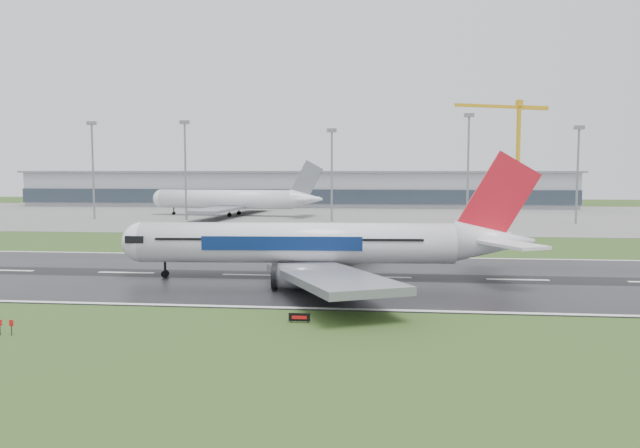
# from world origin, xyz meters

# --- Properties ---
(ground) EXTENTS (520.00, 520.00, 0.00)m
(ground) POSITION_xyz_m (0.00, 0.00, 0.00)
(ground) COLOR #2A471A
(ground) RESTS_ON ground
(runway) EXTENTS (400.00, 45.00, 0.10)m
(runway) POSITION_xyz_m (0.00, 0.00, 0.05)
(runway) COLOR black
(runway) RESTS_ON ground
(apron) EXTENTS (400.00, 130.00, 0.08)m
(apron) POSITION_xyz_m (0.00, 125.00, 0.04)
(apron) COLOR slate
(apron) RESTS_ON ground
(terminal) EXTENTS (240.00, 36.00, 15.00)m
(terminal) POSITION_xyz_m (0.00, 185.00, 7.50)
(terminal) COLOR #91939C
(terminal) RESTS_ON ground
(main_airliner) EXTENTS (64.64, 61.93, 18.02)m
(main_airliner) POSITION_xyz_m (31.76, -1.93, 9.11)
(main_airliner) COLOR white
(main_airliner) RESTS_ON runway
(parked_airliner) EXTENTS (70.14, 66.26, 18.72)m
(parked_airliner) POSITION_xyz_m (-13.01, 120.23, 9.44)
(parked_airliner) COLOR silver
(parked_airliner) RESTS_ON apron
(tower_crane) EXTENTS (45.56, 22.17, 47.74)m
(tower_crane) POSITION_xyz_m (101.30, 200.00, 23.87)
(tower_crane) COLOR gold
(tower_crane) RESTS_ON ground
(runway_sign) EXTENTS (2.31, 0.44, 1.04)m
(runway_sign) POSITION_xyz_m (31.44, -28.29, 0.52)
(runway_sign) COLOR black
(runway_sign) RESTS_ON ground
(floodmast_1) EXTENTS (0.64, 0.64, 30.72)m
(floodmast_1) POSITION_xyz_m (-54.28, 100.00, 15.36)
(floodmast_1) COLOR gray
(floodmast_1) RESTS_ON ground
(floodmast_2) EXTENTS (0.64, 0.64, 30.76)m
(floodmast_2) POSITION_xyz_m (-23.25, 100.00, 15.38)
(floodmast_2) COLOR gray
(floodmast_2) RESTS_ON ground
(floodmast_3) EXTENTS (0.64, 0.64, 27.90)m
(floodmast_3) POSITION_xyz_m (23.87, 100.00, 13.95)
(floodmast_3) COLOR gray
(floodmast_3) RESTS_ON ground
(floodmast_4) EXTENTS (0.64, 0.64, 32.17)m
(floodmast_4) POSITION_xyz_m (65.68, 100.00, 16.09)
(floodmast_4) COLOR gray
(floodmast_4) RESTS_ON ground
(floodmast_5) EXTENTS (0.64, 0.64, 28.24)m
(floodmast_5) POSITION_xyz_m (97.98, 100.00, 14.12)
(floodmast_5) COLOR gray
(floodmast_5) RESTS_ON ground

